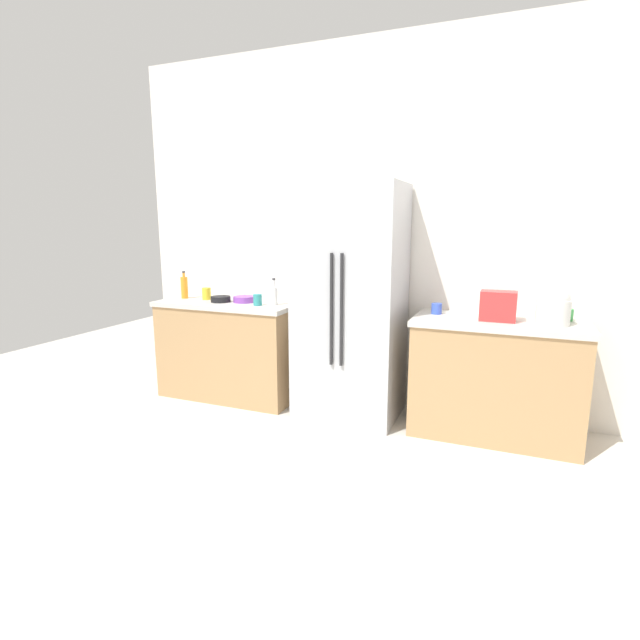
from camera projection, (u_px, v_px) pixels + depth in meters
name	position (u px, v px, depth m)	size (l,w,h in m)	color
ground_plane	(306.00, 512.00, 2.68)	(9.58, 9.58, 0.00)	beige
kitchen_back_panel	(393.00, 230.00, 4.05)	(4.79, 0.10, 3.03)	silver
counter_left	(231.00, 348.00, 4.45)	(1.27, 0.62, 0.88)	tan
counter_right	(495.00, 378.00, 3.60)	(1.22, 0.62, 0.88)	tan
refrigerator	(351.00, 304.00, 3.90)	(0.81, 0.66, 1.87)	#B2B5BA
toaster	(498.00, 306.00, 3.47)	(0.25, 0.16, 0.21)	red
rice_cooker	(554.00, 306.00, 3.33)	(0.22, 0.22, 0.28)	white
bottle_a	(274.00, 295.00, 4.14)	(0.06, 0.06, 0.23)	white
bottle_b	(184.00, 287.00, 4.52)	(0.06, 0.06, 0.26)	orange
cup_a	(207.00, 294.00, 4.45)	(0.08, 0.08, 0.11)	yellow
cup_b	(437.00, 309.00, 3.74)	(0.08, 0.08, 0.08)	blue
cup_c	(258.00, 300.00, 4.13)	(0.07, 0.07, 0.10)	teal
cup_d	(567.00, 315.00, 3.48)	(0.08, 0.08, 0.09)	green
bowl_a	(244.00, 299.00, 4.31)	(0.19, 0.19, 0.05)	purple
bowl_b	(221.00, 299.00, 4.32)	(0.18, 0.18, 0.05)	black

